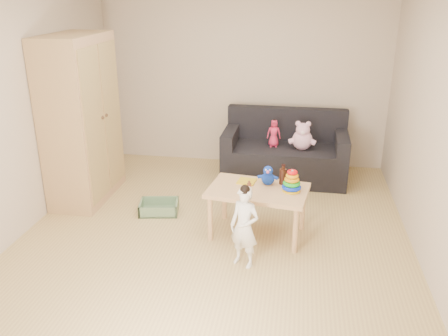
% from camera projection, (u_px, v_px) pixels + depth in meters
% --- Properties ---
extents(room, '(4.50, 4.50, 4.50)m').
position_uv_depth(room, '(215.00, 114.00, 4.53)').
color(room, tan).
rests_on(room, ground).
extents(wardrobe, '(0.54, 1.08, 1.95)m').
position_uv_depth(wardrobe, '(81.00, 120.00, 5.55)').
color(wardrobe, tan).
rests_on(wardrobe, ground).
extents(sofa, '(1.63, 0.83, 0.46)m').
position_uv_depth(sofa, '(284.00, 162.00, 6.36)').
color(sofa, black).
rests_on(sofa, ground).
extents(play_table, '(1.07, 0.75, 0.52)m').
position_uv_depth(play_table, '(257.00, 212.00, 4.90)').
color(play_table, tan).
rests_on(play_table, ground).
extents(storage_bin, '(0.49, 0.40, 0.13)m').
position_uv_depth(storage_bin, '(159.00, 207.00, 5.45)').
color(storage_bin, '#658762').
rests_on(storage_bin, ground).
extents(toddler, '(0.34, 0.29, 0.77)m').
position_uv_depth(toddler, '(244.00, 228.00, 4.32)').
color(toddler, white).
rests_on(toddler, ground).
extents(pink_bear, '(0.30, 0.26, 0.32)m').
position_uv_depth(pink_bear, '(302.00, 138.00, 6.10)').
color(pink_bear, '#FFBBE3').
rests_on(pink_bear, sofa).
extents(doll, '(0.19, 0.13, 0.35)m').
position_uv_depth(doll, '(274.00, 134.00, 6.21)').
color(doll, '#EA2B59').
rests_on(doll, sofa).
extents(ring_stacker, '(0.20, 0.20, 0.22)m').
position_uv_depth(ring_stacker, '(292.00, 183.00, 4.72)').
color(ring_stacker, '#E3B20B').
rests_on(ring_stacker, play_table).
extents(brown_bottle, '(0.07, 0.07, 0.21)m').
position_uv_depth(brown_bottle, '(283.00, 176.00, 4.89)').
color(brown_bottle, black).
rests_on(brown_bottle, play_table).
extents(blue_plush, '(0.20, 0.18, 0.21)m').
position_uv_depth(blue_plush, '(268.00, 175.00, 4.87)').
color(blue_plush, '#153CC2').
rests_on(blue_plush, play_table).
extents(wooden_figure, '(0.04, 0.03, 0.10)m').
position_uv_depth(wooden_figure, '(249.00, 185.00, 4.76)').
color(wooden_figure, brown).
rests_on(wooden_figure, play_table).
extents(yellow_book, '(0.21, 0.21, 0.01)m').
position_uv_depth(yellow_book, '(247.00, 181.00, 4.97)').
color(yellow_book, yellow).
rests_on(yellow_book, play_table).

